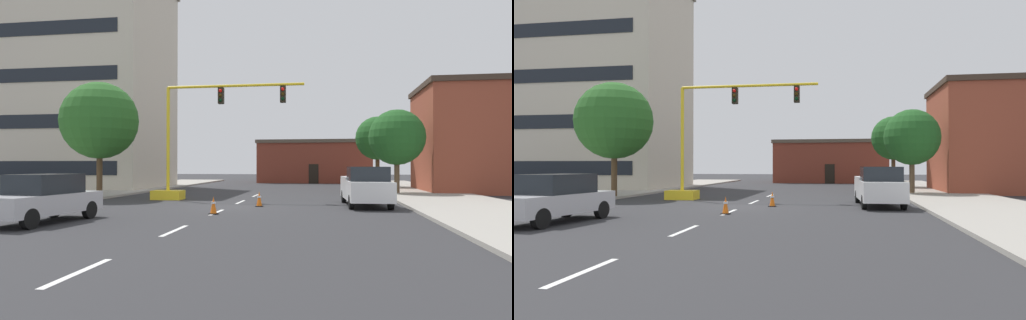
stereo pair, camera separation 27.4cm
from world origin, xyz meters
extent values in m
plane|color=#2D2D30|center=(0.00, 0.00, 0.00)|extent=(160.00, 160.00, 0.00)
cube|color=#9E998E|center=(-11.57, 8.00, 0.07)|extent=(6.00, 56.00, 0.14)
cube|color=#9E998E|center=(11.57, 8.00, 0.07)|extent=(6.00, 56.00, 0.14)
cube|color=silver|center=(0.00, -14.00, 0.00)|extent=(0.16, 2.40, 0.01)
cube|color=silver|center=(0.00, -8.50, 0.00)|extent=(0.16, 2.40, 0.01)
cube|color=silver|center=(0.00, -3.00, 0.00)|extent=(0.16, 2.40, 0.01)
cube|color=silver|center=(0.00, 2.50, 0.00)|extent=(0.16, 2.40, 0.01)
cube|color=silver|center=(0.00, 8.00, 0.00)|extent=(0.16, 2.40, 0.01)
cube|color=beige|center=(-16.90, 15.29, 9.23)|extent=(14.15, 10.37, 18.45)
cube|color=black|center=(-16.90, 10.07, 1.85)|extent=(11.61, 0.06, 1.10)
cube|color=black|center=(-16.90, 10.07, 5.54)|extent=(11.61, 0.06, 1.10)
cube|color=black|center=(-16.90, 10.07, 9.23)|extent=(11.61, 0.06, 1.10)
cube|color=black|center=(-16.90, 10.07, 12.92)|extent=(11.61, 0.06, 1.10)
cube|color=brown|center=(3.41, 33.21, 2.32)|extent=(13.09, 8.90, 4.63)
cube|color=#4C4238|center=(3.41, 33.21, 4.83)|extent=(13.39, 9.20, 0.40)
cube|color=black|center=(3.41, 28.73, 1.10)|extent=(1.10, 0.06, 2.20)
cube|color=brown|center=(18.05, 14.34, 3.93)|extent=(11.93, 8.27, 7.86)
cube|color=#3D2D23|center=(18.05, 14.34, 8.06)|extent=(12.23, 8.57, 0.40)
cube|color=yellow|center=(-4.66, 3.68, 0.28)|extent=(1.80, 1.20, 0.55)
cylinder|color=yellow|center=(-4.66, 3.68, 3.65)|extent=(0.20, 0.20, 6.20)
cylinder|color=yellow|center=(-0.57, 3.68, 6.75)|extent=(8.17, 0.16, 0.16)
cube|color=black|center=(-1.39, 3.68, 6.18)|extent=(0.32, 0.36, 0.95)
sphere|color=red|center=(-1.39, 3.49, 6.45)|extent=(0.20, 0.20, 0.20)
sphere|color=#38280A|center=(-1.39, 3.49, 6.17)|extent=(0.20, 0.20, 0.20)
sphere|color=black|center=(-1.39, 3.49, 5.89)|extent=(0.20, 0.20, 0.20)
cube|color=black|center=(2.29, 3.68, 6.18)|extent=(0.32, 0.36, 0.95)
sphere|color=red|center=(2.29, 3.49, 6.45)|extent=(0.20, 0.20, 0.20)
sphere|color=#38280A|center=(2.29, 3.49, 6.17)|extent=(0.20, 0.20, 0.20)
sphere|color=black|center=(2.29, 3.49, 5.89)|extent=(0.20, 0.20, 0.20)
cylinder|color=#4C3823|center=(9.40, 19.55, 1.53)|extent=(0.36, 0.36, 3.05)
sphere|color=#1E511E|center=(9.40, 19.55, 4.53)|extent=(3.94, 3.94, 3.94)
cylinder|color=brown|center=(9.66, 10.28, 1.28)|extent=(0.36, 0.36, 2.57)
sphere|color=#1E511E|center=(9.66, 10.28, 4.03)|extent=(3.90, 3.90, 3.90)
cylinder|color=#4C3823|center=(-9.14, 3.78, 1.53)|extent=(0.36, 0.36, 3.05)
sphere|color=#286023|center=(-9.14, 3.78, 4.84)|extent=(4.76, 4.76, 4.76)
cube|color=white|center=(6.69, 1.15, 0.81)|extent=(2.28, 5.50, 0.95)
cube|color=#1E2328|center=(6.74, 0.25, 1.64)|extent=(1.93, 1.89, 0.70)
cube|color=white|center=(6.63, 2.34, 1.37)|extent=(2.14, 2.91, 0.16)
cylinder|color=black|center=(7.69, -0.64, 0.34)|extent=(0.26, 0.69, 0.68)
cylinder|color=black|center=(5.89, -0.73, 0.34)|extent=(0.26, 0.69, 0.68)
cylinder|color=black|center=(7.50, 3.03, 0.34)|extent=(0.26, 0.69, 0.68)
cylinder|color=black|center=(5.70, 2.94, 0.34)|extent=(0.26, 0.69, 0.68)
cube|color=#B7B7BC|center=(-5.32, -7.36, 0.69)|extent=(2.36, 4.68, 0.70)
cube|color=#1E2328|center=(-5.31, -7.26, 1.39)|extent=(1.96, 2.48, 0.70)
cylinder|color=black|center=(-5.96, -5.75, 0.34)|extent=(0.30, 0.70, 0.68)
cylinder|color=black|center=(-4.32, -5.94, 0.34)|extent=(0.30, 0.70, 0.68)
cylinder|color=black|center=(-4.67, -8.98, 0.34)|extent=(0.30, 0.70, 0.68)
cube|color=black|center=(1.44, -0.01, 0.02)|extent=(0.36, 0.36, 0.04)
cone|color=orange|center=(1.44, -0.01, 0.40)|extent=(0.28, 0.28, 0.73)
cylinder|color=white|center=(1.44, -0.01, 0.49)|extent=(0.19, 0.19, 0.08)
cube|color=black|center=(0.03, -3.71, 0.02)|extent=(0.36, 0.36, 0.04)
cone|color=orange|center=(0.03, -3.71, 0.39)|extent=(0.28, 0.28, 0.71)
cylinder|color=white|center=(0.03, -3.71, 0.48)|extent=(0.19, 0.19, 0.08)
camera|label=1|loc=(4.68, -21.93, 2.06)|focal=31.19mm
camera|label=2|loc=(4.95, -21.88, 2.06)|focal=31.19mm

